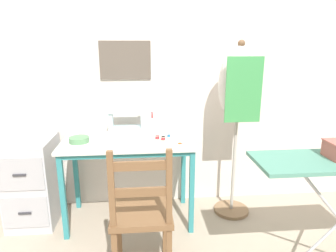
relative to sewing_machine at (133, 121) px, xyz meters
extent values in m
plane|color=tan|center=(-0.04, -0.40, -0.88)|extent=(14.00, 14.00, 0.00)
cube|color=silver|center=(-0.04, 0.23, 0.39)|extent=(10.00, 0.05, 2.55)
cube|color=brown|center=(-0.05, 0.20, 0.51)|extent=(0.45, 0.02, 0.34)
cube|color=silver|center=(-0.04, -0.12, -0.15)|extent=(1.10, 0.57, 0.02)
cube|color=teal|center=(-0.04, -0.36, -0.18)|extent=(1.02, 0.03, 0.04)
cube|color=teal|center=(-0.55, -0.36, -0.52)|extent=(0.04, 0.04, 0.73)
cube|color=teal|center=(0.47, -0.36, -0.52)|extent=(0.04, 0.04, 0.73)
cube|color=teal|center=(-0.55, 0.13, -0.52)|extent=(0.04, 0.04, 0.73)
cube|color=teal|center=(0.47, 0.13, -0.52)|extent=(0.04, 0.04, 0.73)
cube|color=silver|center=(-0.02, 0.00, -0.09)|extent=(0.37, 0.18, 0.08)
cube|color=silver|center=(0.12, 0.00, 0.05)|extent=(0.09, 0.15, 0.21)
cube|color=silver|center=(-0.04, 0.00, 0.12)|extent=(0.32, 0.14, 0.07)
cube|color=silver|center=(-0.19, 0.00, 0.01)|extent=(0.04, 0.10, 0.14)
cylinder|color=#B22D2D|center=(0.17, 0.00, 0.05)|extent=(0.02, 0.06, 0.06)
cylinder|color=#99999E|center=(0.12, 0.00, 0.16)|extent=(0.01, 0.01, 0.02)
cylinder|color=#56895B|center=(-0.44, -0.15, -0.11)|extent=(0.16, 0.16, 0.04)
cylinder|color=#2F4B32|center=(-0.44, -0.15, -0.09)|extent=(0.13, 0.13, 0.01)
cube|color=silver|center=(0.44, -0.28, -0.13)|extent=(0.10, 0.03, 0.00)
cube|color=silver|center=(0.44, -0.29, -0.13)|extent=(0.09, 0.06, 0.00)
torus|color=#DB511E|center=(0.38, -0.26, -0.13)|extent=(0.03, 0.03, 0.01)
torus|color=#DB511E|center=(0.38, -0.26, -0.13)|extent=(0.03, 0.03, 0.01)
cylinder|color=red|center=(0.21, -0.12, -0.12)|extent=(0.03, 0.03, 0.03)
cylinder|color=beige|center=(0.21, -0.12, -0.10)|extent=(0.04, 0.04, 0.00)
cylinder|color=beige|center=(0.21, -0.12, -0.13)|extent=(0.04, 0.04, 0.00)
cylinder|color=red|center=(0.26, -0.16, -0.12)|extent=(0.03, 0.03, 0.03)
cylinder|color=beige|center=(0.26, -0.16, -0.10)|extent=(0.04, 0.04, 0.00)
cylinder|color=beige|center=(0.26, -0.16, -0.13)|extent=(0.04, 0.04, 0.00)
cylinder|color=#2875C1|center=(0.31, -0.08, -0.12)|extent=(0.03, 0.03, 0.03)
cylinder|color=beige|center=(0.31, -0.08, -0.11)|extent=(0.03, 0.03, 0.00)
cylinder|color=beige|center=(0.31, -0.08, -0.13)|extent=(0.03, 0.03, 0.00)
cube|color=brown|center=(0.06, -0.76, -0.44)|extent=(0.40, 0.38, 0.04)
cube|color=brown|center=(-0.11, -0.60, -0.67)|extent=(0.04, 0.04, 0.42)
cube|color=brown|center=(0.23, -0.60, -0.67)|extent=(0.04, 0.04, 0.42)
cube|color=brown|center=(-0.11, -0.92, -0.18)|extent=(0.04, 0.04, 0.48)
cube|color=brown|center=(0.23, -0.92, -0.18)|extent=(0.04, 0.04, 0.48)
cube|color=brown|center=(0.06, -0.92, -0.04)|extent=(0.34, 0.02, 0.06)
cube|color=brown|center=(0.06, -0.92, -0.21)|extent=(0.34, 0.02, 0.06)
cube|color=#B7B7BC|center=(-0.88, -0.06, -0.51)|extent=(0.39, 0.47, 0.76)
cube|color=#A8A8AD|center=(-0.88, -0.30, -0.34)|extent=(0.36, 0.01, 0.27)
cube|color=#333338|center=(-0.88, -0.31, -0.34)|extent=(0.10, 0.01, 0.02)
cube|color=#A8A8AD|center=(-0.88, -0.30, -0.67)|extent=(0.36, 0.01, 0.27)
cube|color=#333338|center=(-0.88, -0.31, -0.67)|extent=(0.10, 0.01, 0.02)
cylinder|color=#846647|center=(0.90, -0.08, -0.87)|extent=(0.32, 0.32, 0.03)
cylinder|color=#ADA89E|center=(0.90, -0.08, -0.38)|extent=(0.03, 0.03, 0.95)
ellipsoid|color=beige|center=(0.90, -0.08, 0.32)|extent=(0.35, 0.25, 0.63)
sphere|color=brown|center=(0.90, -0.08, 0.65)|extent=(0.06, 0.06, 0.06)
cube|color=#3D934C|center=(0.90, -0.21, 0.29)|extent=(0.30, 0.01, 0.53)
camera|label=1|loc=(0.09, -2.54, 0.64)|focal=32.00mm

